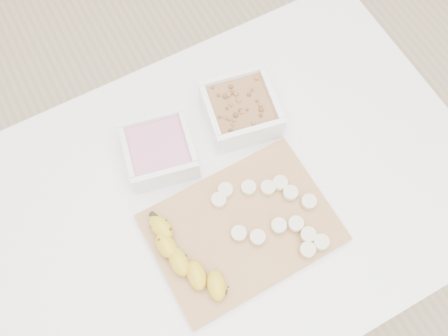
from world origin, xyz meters
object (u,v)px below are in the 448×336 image
bowl_yogurt (159,150)px  banana (187,260)px  cutting_board (242,228)px  bowl_granola (241,109)px  table (231,207)px

bowl_yogurt → banana: bearing=-102.7°
cutting_board → banana: (-0.12, -0.01, 0.02)m
bowl_yogurt → cutting_board: size_ratio=0.47×
bowl_yogurt → bowl_granola: (0.19, 0.00, 0.00)m
bowl_yogurt → bowl_granola: bowl_granola is taller
table → cutting_board: (-0.02, -0.08, 0.10)m
banana → table: bearing=27.8°
banana → cutting_board: bearing=0.9°
bowl_yogurt → cutting_board: bearing=-71.4°
cutting_board → table: bearing=76.3°
bowl_granola → banana: bearing=-136.6°
bowl_granola → bowl_yogurt: bearing=-179.1°
table → cutting_board: size_ratio=2.93×
table → bowl_granola: bowl_granola is taller
bowl_granola → cutting_board: (-0.12, -0.22, -0.03)m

